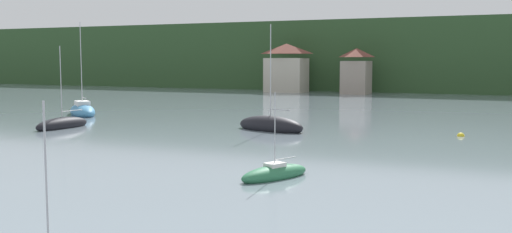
{
  "coord_description": "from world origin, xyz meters",
  "views": [
    {
      "loc": [
        11.63,
        19.18,
        5.79
      ],
      "look_at": [
        0.0,
        45.22,
        2.98
      ],
      "focal_mm": 40.28,
      "sensor_mm": 36.0,
      "label": 1
    }
  ],
  "objects_px": {
    "shore_building_westcentral": "(356,72)",
    "sailboat_far_5": "(270,126)",
    "sailboat_mid_9": "(275,174)",
    "shore_building_west": "(286,69)",
    "sailboat_far_8": "(83,111)",
    "mooring_buoy_far": "(461,136)",
    "sailboat_far_4": "(62,125)"
  },
  "relations": [
    {
      "from": "shore_building_west",
      "to": "sailboat_far_8",
      "type": "height_order",
      "value": "sailboat_far_8"
    },
    {
      "from": "shore_building_west",
      "to": "mooring_buoy_far",
      "type": "bearing_deg",
      "value": -56.38
    },
    {
      "from": "sailboat_far_5",
      "to": "shore_building_westcentral",
      "type": "bearing_deg",
      "value": -67.15
    },
    {
      "from": "sailboat_far_5",
      "to": "sailboat_far_8",
      "type": "distance_m",
      "value": 23.66
    },
    {
      "from": "sailboat_far_4",
      "to": "sailboat_far_5",
      "type": "bearing_deg",
      "value": 111.26
    },
    {
      "from": "shore_building_west",
      "to": "sailboat_far_8",
      "type": "relative_size",
      "value": 0.86
    },
    {
      "from": "shore_building_west",
      "to": "sailboat_far_8",
      "type": "distance_m",
      "value": 49.65
    },
    {
      "from": "shore_building_west",
      "to": "sailboat_far_5",
      "type": "height_order",
      "value": "shore_building_west"
    },
    {
      "from": "shore_building_west",
      "to": "sailboat_mid_9",
      "type": "bearing_deg",
      "value": -69.37
    },
    {
      "from": "shore_building_westcentral",
      "to": "mooring_buoy_far",
      "type": "distance_m",
      "value": 55.24
    },
    {
      "from": "shore_building_west",
      "to": "shore_building_westcentral",
      "type": "relative_size",
      "value": 1.12
    },
    {
      "from": "sailboat_far_5",
      "to": "sailboat_mid_9",
      "type": "relative_size",
      "value": 2.04
    },
    {
      "from": "shore_building_west",
      "to": "sailboat_mid_9",
      "type": "xyz_separation_m",
      "value": [
        26.81,
        -71.23,
        -4.01
      ]
    },
    {
      "from": "mooring_buoy_far",
      "to": "sailboat_far_4",
      "type": "bearing_deg",
      "value": -165.17
    },
    {
      "from": "shore_building_westcentral",
      "to": "sailboat_far_8",
      "type": "height_order",
      "value": "sailboat_far_8"
    },
    {
      "from": "sailboat_far_5",
      "to": "sailboat_mid_9",
      "type": "height_order",
      "value": "sailboat_far_5"
    },
    {
      "from": "sailboat_far_8",
      "to": "sailboat_mid_9",
      "type": "relative_size",
      "value": 2.26
    },
    {
      "from": "sailboat_far_8",
      "to": "sailboat_mid_9",
      "type": "height_order",
      "value": "sailboat_far_8"
    },
    {
      "from": "sailboat_far_4",
      "to": "sailboat_mid_9",
      "type": "bearing_deg",
      "value": 66.47
    },
    {
      "from": "sailboat_far_8",
      "to": "mooring_buoy_far",
      "type": "distance_m",
      "value": 37.98
    },
    {
      "from": "mooring_buoy_far",
      "to": "sailboat_far_8",
      "type": "bearing_deg",
      "value": 177.55
    },
    {
      "from": "sailboat_mid_9",
      "to": "sailboat_far_5",
      "type": "bearing_deg",
      "value": -131.99
    },
    {
      "from": "shore_building_westcentral",
      "to": "sailboat_far_5",
      "type": "xyz_separation_m",
      "value": [
        6.39,
        -53.53,
        -3.4
      ]
    },
    {
      "from": "shore_building_westcentral",
      "to": "shore_building_west",
      "type": "bearing_deg",
      "value": 179.85
    },
    {
      "from": "shore_building_west",
      "to": "sailboat_far_5",
      "type": "bearing_deg",
      "value": -70.26
    },
    {
      "from": "sailboat_far_4",
      "to": "sailboat_far_5",
      "type": "relative_size",
      "value": 0.8
    },
    {
      "from": "shore_building_westcentral",
      "to": "sailboat_far_5",
      "type": "relative_size",
      "value": 0.85
    },
    {
      "from": "shore_building_westcentral",
      "to": "sailboat_far_4",
      "type": "bearing_deg",
      "value": -100.02
    },
    {
      "from": "sailboat_far_5",
      "to": "mooring_buoy_far",
      "type": "height_order",
      "value": "sailboat_far_5"
    },
    {
      "from": "shore_building_westcentral",
      "to": "sailboat_far_4",
      "type": "relative_size",
      "value": 1.06
    },
    {
      "from": "shore_building_westcentral",
      "to": "sailboat_far_8",
      "type": "distance_m",
      "value": 52.23
    },
    {
      "from": "sailboat_far_8",
      "to": "sailboat_far_4",
      "type": "bearing_deg",
      "value": 162.32
    }
  ]
}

